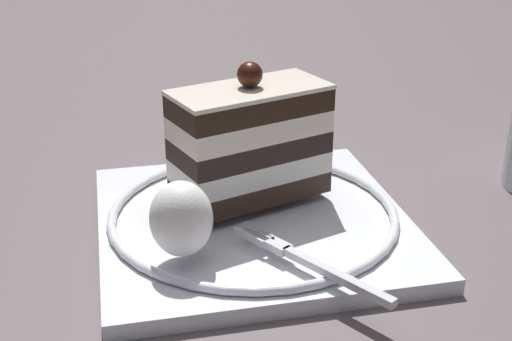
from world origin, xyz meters
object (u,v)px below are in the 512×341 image
(dessert_plate, at_px, (256,221))
(whipped_cream_dollop, at_px, (181,219))
(cake_slice, at_px, (253,142))
(fork, at_px, (305,260))

(dessert_plate, bearing_deg, whipped_cream_dollop, -132.92)
(whipped_cream_dollop, bearing_deg, dessert_plate, 47.08)
(cake_slice, bearing_deg, whipped_cream_dollop, -123.32)
(whipped_cream_dollop, bearing_deg, fork, -14.93)
(dessert_plate, height_order, whipped_cream_dollop, whipped_cream_dollop)
(cake_slice, xyz_separation_m, fork, (0.02, -0.10, -0.04))
(dessert_plate, relative_size, whipped_cream_dollop, 4.95)
(dessert_plate, xyz_separation_m, cake_slice, (0.00, 0.02, 0.05))
(fork, bearing_deg, dessert_plate, 106.83)
(whipped_cream_dollop, height_order, fork, whipped_cream_dollop)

